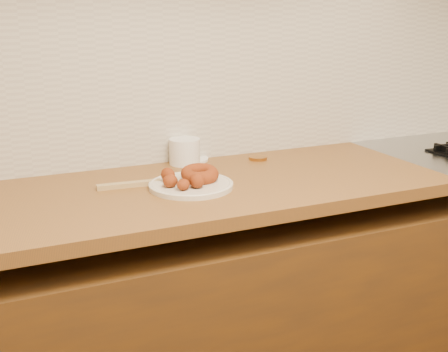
{
  "coord_description": "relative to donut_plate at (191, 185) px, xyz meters",
  "views": [
    {
      "loc": [
        -0.87,
        0.15,
        1.41
      ],
      "look_at": [
        -0.21,
        1.64,
        0.93
      ],
      "focal_mm": 45.0,
      "sensor_mm": 36.0,
      "label": 1
    }
  ],
  "objects": [
    {
      "name": "tub_lid",
      "position": [
        0.11,
        0.31,
        -0.0
      ],
      "size": [
        0.14,
        0.14,
        0.01
      ],
      "primitive_type": "cylinder",
      "rotation": [
        0.0,
        0.0,
        -0.02
      ],
      "color": "white",
      "rests_on": "butcher_block"
    },
    {
      "name": "backsplash",
      "position": [
        0.31,
        0.32,
        0.29
      ],
      "size": [
        3.6,
        0.02,
        0.6
      ],
      "primitive_type": "cube",
      "color": "beige",
      "rests_on": "wall_back"
    },
    {
      "name": "plastic_tub",
      "position": [
        0.08,
        0.27,
        0.04
      ],
      "size": [
        0.12,
        0.12,
        0.09
      ],
      "primitive_type": "cylinder",
      "rotation": [
        0.0,
        0.0,
        -0.16
      ],
      "color": "white",
      "rests_on": "butcher_block"
    },
    {
      "name": "fried_dough_chunks",
      "position": [
        -0.04,
        -0.02,
        0.03
      ],
      "size": [
        0.13,
        0.15,
        0.05
      ],
      "color": "brown",
      "rests_on": "donut_plate"
    },
    {
      "name": "butcher_block",
      "position": [
        -0.34,
        0.03,
        -0.03
      ],
      "size": [
        2.3,
        0.62,
        0.04
      ],
      "primitive_type": "cube",
      "color": "brown",
      "rests_on": "base_cabinet"
    },
    {
      "name": "donut_plate",
      "position": [
        0.0,
        0.0,
        0.0
      ],
      "size": [
        0.25,
        0.25,
        0.01
      ],
      "primitive_type": "cylinder",
      "color": "beige",
      "rests_on": "butcher_block"
    },
    {
      "name": "ring_donut",
      "position": [
        0.03,
        0.02,
        0.03
      ],
      "size": [
        0.12,
        0.12,
        0.05
      ],
      "primitive_type": "torus",
      "rotation": [
        0.1,
        0.0,
        -0.02
      ],
      "color": "brown",
      "rests_on": "donut_plate"
    },
    {
      "name": "base_cabinet",
      "position": [
        0.31,
        0.03,
        -0.52
      ],
      "size": [
        3.6,
        0.6,
        0.77
      ],
      "primitive_type": "cube",
      "color": "#5A340F",
      "rests_on": "floor"
    },
    {
      "name": "wall_back",
      "position": [
        0.31,
        0.34,
        0.44
      ],
      "size": [
        4.0,
        0.02,
        2.7
      ],
      "primitive_type": "cube",
      "color": "tan",
      "rests_on": "ground"
    },
    {
      "name": "wooden_utensil",
      "position": [
        -0.17,
        0.08,
        0.0
      ],
      "size": [
        0.19,
        0.04,
        0.02
      ],
      "primitive_type": "cube",
      "rotation": [
        0.0,
        0.0,
        -0.08
      ],
      "color": "tan",
      "rests_on": "butcher_block"
    },
    {
      "name": "brass_jar_lid",
      "position": [
        0.34,
        0.22,
        -0.0
      ],
      "size": [
        0.07,
        0.07,
        0.01
      ],
      "primitive_type": "cylinder",
      "rotation": [
        0.0,
        0.0,
        0.08
      ],
      "color": "#A76F2B",
      "rests_on": "butcher_block"
    }
  ]
}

